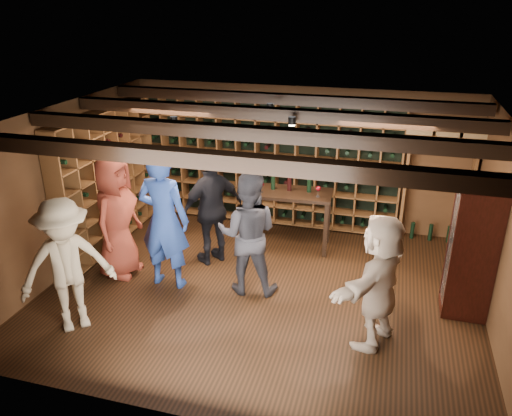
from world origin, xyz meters
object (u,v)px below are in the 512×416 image
(display_cabinet, at_px, (471,254))
(tasting_table, at_px, (292,199))
(man_grey_suit, at_px, (248,234))
(guest_red_floral, at_px, (117,217))
(man_blue_shirt, at_px, (164,220))
(guest_khaki, at_px, (67,266))
(guest_woman_black, at_px, (212,209))
(guest_beige, at_px, (379,281))

(display_cabinet, distance_m, tasting_table, 2.89)
(man_grey_suit, height_order, guest_red_floral, guest_red_floral)
(man_blue_shirt, distance_m, guest_khaki, 1.46)
(guest_red_floral, height_order, guest_woman_black, guest_red_floral)
(man_blue_shirt, relative_size, guest_khaki, 1.16)
(guest_woman_black, xyz_separation_m, tasting_table, (1.07, 0.84, -0.05))
(man_blue_shirt, height_order, tasting_table, man_blue_shirt)
(guest_woman_black, relative_size, guest_beige, 1.07)
(display_cabinet, bearing_deg, guest_woman_black, 173.20)
(man_blue_shirt, bearing_deg, man_grey_suit, -170.91)
(man_grey_suit, relative_size, guest_beige, 1.06)
(man_blue_shirt, distance_m, man_grey_suit, 1.19)
(guest_red_floral, bearing_deg, man_blue_shirt, -94.66)
(guest_red_floral, xyz_separation_m, tasting_table, (2.28, 1.57, -0.07))
(display_cabinet, xyz_separation_m, tasting_table, (-2.60, 1.27, -0.01))
(guest_woman_black, xyz_separation_m, guest_khaki, (-1.10, -2.10, -0.02))
(guest_woman_black, xyz_separation_m, guest_beige, (2.56, -1.39, -0.06))
(guest_red_floral, distance_m, guest_khaki, 1.38)
(guest_beige, bearing_deg, guest_red_floral, -77.10)
(man_blue_shirt, bearing_deg, display_cabinet, -173.08)
(display_cabinet, distance_m, guest_beige, 1.45)
(man_grey_suit, bearing_deg, tasting_table, -109.28)
(display_cabinet, xyz_separation_m, guest_khaki, (-4.77, -1.67, 0.02))
(guest_beige, bearing_deg, man_blue_shirt, -77.86)
(tasting_table, bearing_deg, guest_red_floral, -148.91)
(man_blue_shirt, relative_size, man_grey_suit, 1.15)
(guest_beige, distance_m, tasting_table, 2.68)
(guest_khaki, xyz_separation_m, guest_beige, (3.67, 0.72, -0.04))
(display_cabinet, height_order, guest_beige, display_cabinet)
(man_blue_shirt, xyz_separation_m, guest_woman_black, (0.41, 0.83, -0.12))
(man_blue_shirt, height_order, man_grey_suit, man_blue_shirt)
(guest_woman_black, distance_m, tasting_table, 1.36)
(man_blue_shirt, bearing_deg, guest_woman_black, -114.69)
(guest_beige, xyz_separation_m, tasting_table, (-1.50, 2.22, 0.01))
(man_grey_suit, distance_m, guest_beige, 1.93)
(man_blue_shirt, relative_size, guest_beige, 1.22)
(display_cabinet, relative_size, man_blue_shirt, 0.86)
(man_grey_suit, height_order, guest_beige, man_grey_suit)
(display_cabinet, distance_m, guest_woman_black, 3.69)
(man_blue_shirt, xyz_separation_m, guest_red_floral, (-0.81, 0.10, -0.09))
(man_blue_shirt, height_order, guest_beige, man_blue_shirt)
(guest_khaki, height_order, guest_beige, guest_khaki)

